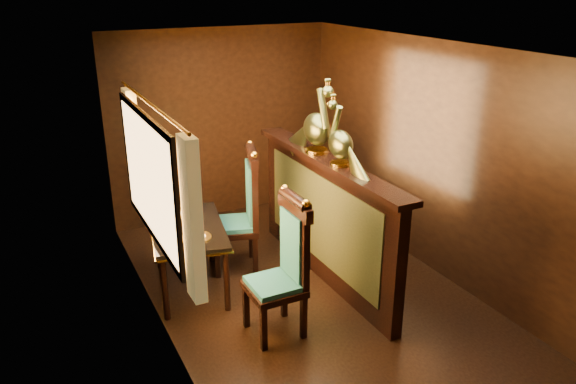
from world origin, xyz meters
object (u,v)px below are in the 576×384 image
object	(u,v)px
dining_table	(188,232)
peacock_right	(317,115)
chair_left	(287,261)
peacock_left	(341,132)
chair_right	(245,206)

from	to	relation	value
dining_table	peacock_right	size ratio (longest dim) A/B	1.64
dining_table	chair_left	size ratio (longest dim) A/B	0.97
chair_left	peacock_right	bearing A→B (deg)	48.46
dining_table	chair_left	xyz separation A→B (m)	(0.57, -1.12, 0.07)
peacock_left	peacock_right	world-z (taller)	peacock_right
chair_left	dining_table	bearing A→B (deg)	117.02
chair_left	peacock_left	world-z (taller)	peacock_left
dining_table	peacock_left	bearing A→B (deg)	-15.27
chair_right	peacock_left	bearing A→B (deg)	-34.86
dining_table	chair_left	distance (m)	1.26
dining_table	chair_right	distance (m)	0.74
dining_table	peacock_left	size ratio (longest dim) A/B	1.96
chair_left	peacock_right	xyz separation A→B (m)	(0.81, 0.91, 1.06)
dining_table	peacock_right	distance (m)	1.79
chair_right	peacock_right	xyz separation A→B (m)	(0.67, -0.38, 1.02)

